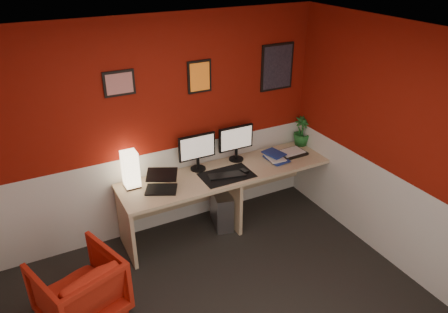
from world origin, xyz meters
TOP-DOWN VIEW (x-y plane):
  - ceiling at (0.00, 0.00)m, footprint 4.00×3.50m
  - wall_back at (0.00, 1.75)m, footprint 4.00×0.01m
  - wall_right at (2.00, 0.00)m, footprint 0.01×3.50m
  - wainscot_back at (0.00, 1.75)m, footprint 4.00×0.01m
  - wainscot_right at (2.00, 0.00)m, footprint 0.01×3.50m
  - desk at (0.78, 1.41)m, footprint 2.60×0.65m
  - shoji_lamp at (-0.33, 1.58)m, footprint 0.16×0.16m
  - laptop at (-0.08, 1.36)m, footprint 0.40×0.35m
  - monitor_left at (0.47, 1.61)m, footprint 0.45×0.06m
  - monitor_right at (0.98, 1.62)m, footprint 0.45×0.06m
  - desk_mat at (0.70, 1.32)m, footprint 0.60×0.38m
  - keyboard at (0.69, 1.30)m, footprint 0.44×0.23m
  - mouse at (0.91, 1.29)m, footprint 0.08×0.11m
  - book_bottom at (1.31, 1.38)m, footprint 0.23×0.30m
  - book_middle at (1.30, 1.40)m, footprint 0.22×0.28m
  - book_top at (1.32, 1.42)m, footprint 0.24×0.30m
  - zen_tray at (1.67, 1.43)m, footprint 0.36×0.26m
  - potted_plant at (1.95, 1.60)m, footprint 0.25×0.25m
  - pc_tower at (0.68, 1.43)m, footprint 0.30×0.49m
  - armchair at (-1.12, 0.75)m, footprint 0.87×0.88m
  - art_left at (-0.31, 1.74)m, footprint 0.32×0.02m
  - art_center at (0.57, 1.74)m, footprint 0.28×0.02m
  - art_right at (1.59, 1.74)m, footprint 0.44×0.02m

SIDE VIEW (x-z plane):
  - pc_tower at x=0.68m, z-range 0.00..0.45m
  - armchair at x=-1.12m, z-range 0.00..0.63m
  - desk at x=0.78m, z-range 0.00..0.73m
  - wainscot_back at x=0.00m, z-range 0.00..1.00m
  - wainscot_right at x=2.00m, z-range 0.00..1.00m
  - desk_mat at x=0.70m, z-range 0.73..0.74m
  - book_bottom at x=1.31m, z-range 0.73..0.76m
  - keyboard at x=0.69m, z-range 0.74..0.75m
  - zen_tray at x=1.67m, z-range 0.73..0.76m
  - mouse at x=0.91m, z-range 0.74..0.77m
  - book_middle at x=1.30m, z-range 0.76..0.78m
  - book_top at x=1.32m, z-range 0.78..0.80m
  - laptop at x=-0.08m, z-range 0.73..0.95m
  - potted_plant at x=1.95m, z-range 0.73..1.11m
  - shoji_lamp at x=-0.33m, z-range 0.73..1.13m
  - monitor_left at x=0.47m, z-range 0.73..1.31m
  - monitor_right at x=0.98m, z-range 0.73..1.31m
  - wall_back at x=0.00m, z-range 0.00..2.50m
  - wall_right at x=2.00m, z-range 0.00..2.50m
  - art_right at x=1.59m, z-range 1.50..2.06m
  - art_center at x=0.57m, z-range 1.62..1.98m
  - art_left at x=-0.31m, z-range 1.72..1.98m
  - ceiling at x=0.00m, z-range 2.50..2.50m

